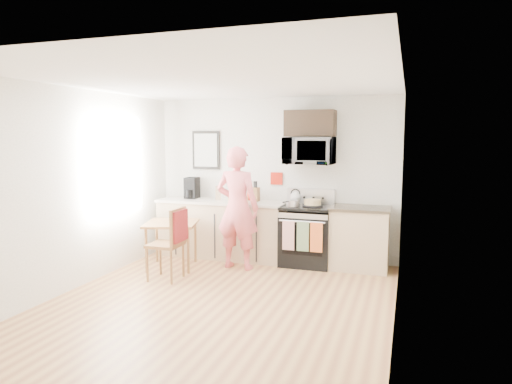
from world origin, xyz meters
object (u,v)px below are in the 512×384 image
(microwave, at_px, (309,151))
(dining_table, at_px, (171,227))
(chair, at_px, (174,234))
(cake, at_px, (313,203))
(range, at_px, (307,237))
(person, at_px, (237,208))

(microwave, bearing_deg, dining_table, -154.29)
(dining_table, xyz_separation_m, chair, (0.35, -0.55, 0.04))
(cake, bearing_deg, dining_table, -158.25)
(microwave, bearing_deg, chair, -136.69)
(range, xyz_separation_m, chair, (-1.55, -1.36, 0.22))
(microwave, height_order, dining_table, microwave)
(cake, bearing_deg, microwave, 125.43)
(person, height_order, dining_table, person)
(person, distance_m, chair, 1.07)
(microwave, relative_size, person, 0.41)
(person, distance_m, dining_table, 1.04)
(microwave, bearing_deg, range, -89.94)
(microwave, distance_m, chair, 2.40)
(microwave, xyz_separation_m, dining_table, (-1.90, -0.92, -1.14))
(microwave, distance_m, person, 1.41)
(microwave, bearing_deg, person, -146.34)
(microwave, relative_size, dining_table, 0.94)
(person, relative_size, chair, 1.82)
(range, distance_m, dining_table, 2.08)
(dining_table, height_order, cake, cake)
(dining_table, bearing_deg, chair, -57.40)
(person, height_order, cake, person)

